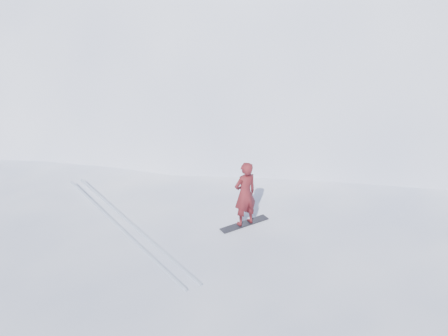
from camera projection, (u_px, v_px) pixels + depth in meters
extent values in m
ellipsoid|color=white|center=(235.00, 303.00, 13.09)|extent=(36.00, 28.00, 4.80)
ellipsoid|color=white|center=(310.00, 54.00, 40.65)|extent=(60.00, 56.00, 56.00)
ellipsoid|color=white|center=(218.00, 93.00, 30.52)|extent=(28.00, 24.00, 18.00)
ellipsoid|color=white|center=(89.00, 277.00, 14.10)|extent=(7.00, 6.30, 1.00)
ellipsoid|color=white|center=(374.00, 226.00, 16.58)|extent=(4.00, 3.60, 0.60)
cube|color=black|center=(244.00, 224.00, 12.09)|extent=(1.29, 0.28, 0.02)
imported|color=maroon|center=(245.00, 194.00, 11.74)|extent=(0.60, 0.41, 1.62)
cube|color=silver|center=(118.00, 226.00, 11.99)|extent=(0.80, 5.96, 0.04)
cube|color=silver|center=(130.00, 222.00, 12.13)|extent=(0.85, 5.96, 0.04)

